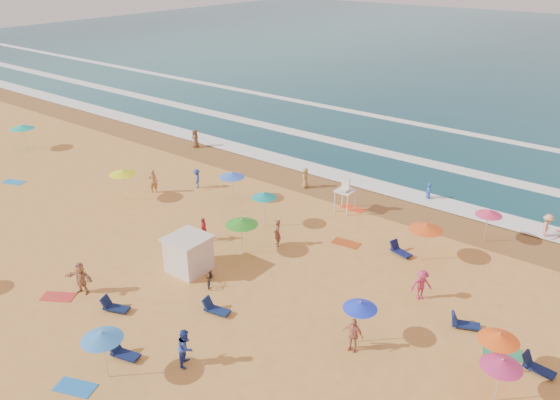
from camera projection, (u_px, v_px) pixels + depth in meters
The scene contains 11 objects.
ground at pixel (223, 258), 32.18m from camera, with size 220.00×220.00×0.00m, color gold.
wet_sand at pixel (336, 190), 41.18m from camera, with size 220.00×220.00×0.00m, color olive.
surf_foam at pixel (390, 157), 47.49m from camera, with size 200.00×18.70×0.05m.
cabana at pixel (189, 255), 30.59m from camera, with size 2.00×2.00×2.00m, color silver.
cabana_roof at pixel (187, 238), 30.15m from camera, with size 2.20×2.20×0.12m, color silver.
bicycle at pixel (210, 277), 29.58m from camera, with size 0.53×1.51×0.79m, color black.
lifeguard_stand at pixel (345, 197), 37.51m from camera, with size 1.20×1.20×2.10m, color white, non-canonical shape.
beach_umbrellas at pixel (217, 224), 31.61m from camera, with size 58.70×30.70×0.70m.
loungers at pixel (264, 316), 26.82m from camera, with size 34.97×16.62×0.34m.
towels at pixel (204, 287), 29.44m from camera, with size 41.86×28.08×0.03m.
beachgoers at pixel (278, 232), 33.49m from camera, with size 40.47×24.17×2.07m.
Camera 1 is at (19.62, -19.95, 16.62)m, focal length 35.00 mm.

